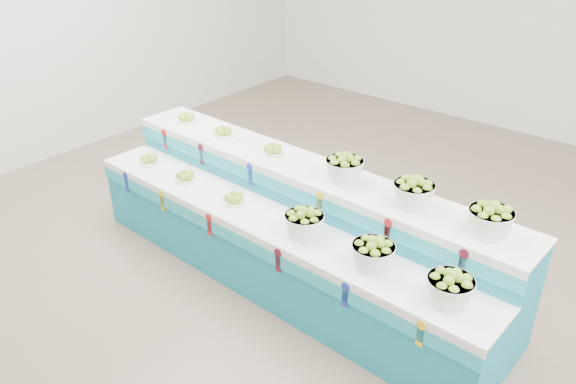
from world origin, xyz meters
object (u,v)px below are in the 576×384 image
at_px(display_stand, 288,228).
at_px(plate_upper_mid, 223,131).
at_px(basket_lower_left, 304,223).
at_px(basket_upper_right, 490,220).

height_order(display_stand, plate_upper_mid, plate_upper_mid).
bearing_deg(basket_lower_left, basket_upper_right, 20.45).
xyz_separation_m(display_stand, basket_upper_right, (1.67, 0.21, 0.63)).
bearing_deg(plate_upper_mid, display_stand, -15.05).
bearing_deg(basket_upper_right, basket_lower_left, -159.55).
height_order(display_stand, basket_lower_left, display_stand).
xyz_separation_m(basket_lower_left, plate_upper_mid, (-1.46, 0.55, 0.23)).
relative_size(display_stand, plate_upper_mid, 19.86).
bearing_deg(basket_lower_left, plate_upper_mid, 159.17).
distance_m(basket_lower_left, plate_upper_mid, 1.58).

